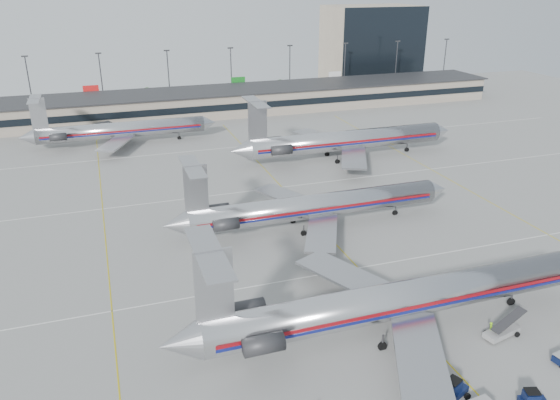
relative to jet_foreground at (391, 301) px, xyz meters
name	(u,v)px	position (x,y,z in m)	size (l,w,h in m)	color
ground	(399,311)	(2.89, 2.94, -3.66)	(260.00, 260.00, 0.00)	gray
apron_markings	(358,268)	(2.89, 12.94, -3.65)	(160.00, 0.15, 0.02)	silver
terminal	(212,102)	(2.89, 100.91, -0.50)	(162.00, 17.00, 6.25)	gray
light_mast_row	(200,73)	(2.89, 114.94, 4.92)	(163.60, 0.40, 15.28)	#38383D
distant_building	(371,44)	(64.89, 130.94, 8.84)	(30.00, 20.00, 25.00)	tan
jet_foreground	(391,301)	(0.00, 0.00, 0.00)	(48.23, 28.40, 12.62)	silver
jet_second_row	(311,206)	(1.57, 26.14, -0.33)	(43.91, 25.85, 11.49)	silver
jet_third_row	(343,140)	(19.59, 54.33, 0.12)	(47.69, 29.33, 13.04)	silver
jet_back_row	(118,130)	(-22.31, 78.73, -0.37)	(41.50, 25.53, 11.35)	silver
tug_left	(454,389)	(0.58, -10.42, -2.75)	(2.74, 2.09, 2.00)	#091233
tug_center	(532,400)	(6.18, -13.52, -2.82)	(2.49, 1.72, 1.84)	#091233
belt_loader	(503,330)	(10.58, -4.48, -2.98)	(4.98, 2.32, 2.55)	gray
ramp_worker_near	(491,329)	(9.48, -4.01, -2.87)	(0.58, 0.38, 1.59)	#83D313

